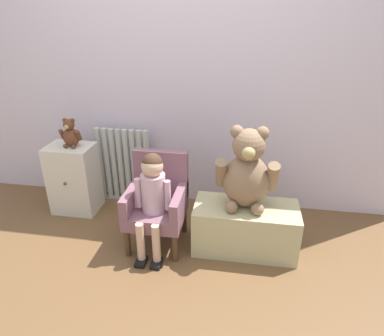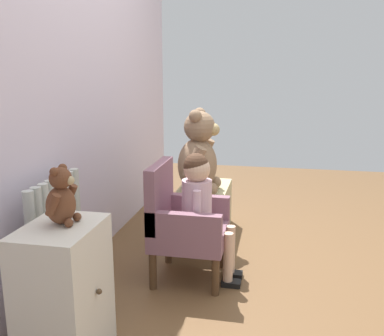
{
  "view_description": "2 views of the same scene",
  "coord_description": "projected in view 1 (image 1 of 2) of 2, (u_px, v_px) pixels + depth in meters",
  "views": [
    {
      "loc": [
        0.53,
        -1.66,
        1.63
      ],
      "look_at": [
        0.18,
        0.48,
        0.6
      ],
      "focal_mm": 32.0,
      "sensor_mm": 36.0,
      "label": 1
    },
    {
      "loc": [
        -2.34,
        -0.09,
        1.2
      ],
      "look_at": [
        0.23,
        0.43,
        0.6
      ],
      "focal_mm": 40.0,
      "sensor_mm": 36.0,
      "label": 2
    }
  ],
  "objects": [
    {
      "name": "ground_plane",
      "position": [
        153.0,
        279.0,
        2.26
      ],
      "size": [
        6.0,
        6.0,
        0.0
      ],
      "primitive_type": "plane",
      "color": "brown"
    },
    {
      "name": "child_figure",
      "position": [
        152.0,
        190.0,
        2.34
      ],
      "size": [
        0.25,
        0.35,
        0.75
      ],
      "color": "#D1AABA",
      "rests_on": "ground_plane"
    },
    {
      "name": "child_armchair",
      "position": [
        157.0,
        200.0,
        2.51
      ],
      "size": [
        0.41,
        0.42,
        0.68
      ],
      "color": "#7F5563",
      "rests_on": "ground_plane"
    },
    {
      "name": "large_teddy_bear",
      "position": [
        247.0,
        173.0,
        2.32
      ],
      "size": [
        0.43,
        0.3,
        0.59
      ],
      "color": "#8C6D51",
      "rests_on": "low_bench"
    },
    {
      "name": "small_teddy_bear",
      "position": [
        71.0,
        134.0,
        2.75
      ],
      "size": [
        0.17,
        0.12,
        0.24
      ],
      "color": "brown",
      "rests_on": "small_dresser"
    },
    {
      "name": "small_dresser",
      "position": [
        74.0,
        179.0,
        2.92
      ],
      "size": [
        0.38,
        0.31,
        0.6
      ],
      "color": "beige",
      "rests_on": "ground_plane"
    },
    {
      "name": "low_bench",
      "position": [
        245.0,
        228.0,
        2.48
      ],
      "size": [
        0.74,
        0.35,
        0.35
      ],
      "primitive_type": "cube",
      "color": "#BCB482",
      "rests_on": "ground_plane"
    },
    {
      "name": "back_wall",
      "position": [
        182.0,
        66.0,
        2.72
      ],
      "size": [
        3.8,
        0.05,
        2.4
      ],
      "primitive_type": "cube",
      "color": "silver",
      "rests_on": "ground_plane"
    },
    {
      "name": "radiator",
      "position": [
        124.0,
        166.0,
        3.05
      ],
      "size": [
        0.5,
        0.05,
        0.68
      ],
      "color": "beige",
      "rests_on": "ground_plane"
    }
  ]
}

